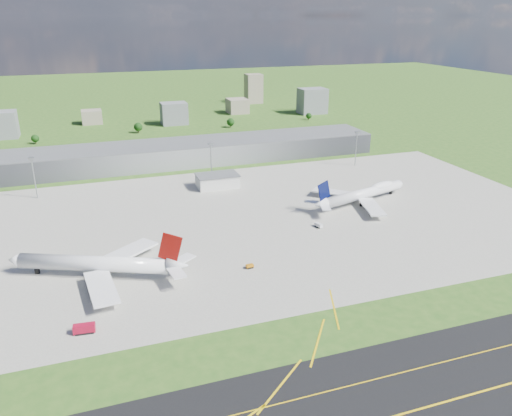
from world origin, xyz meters
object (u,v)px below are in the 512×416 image
object	(u,v)px
airliner_blue_quad	(364,194)
fire_truck	(84,329)
airliner_red_twin	(100,264)
van_white_near	(318,225)
tug_yellow	(250,266)
van_white_far	(347,196)

from	to	relation	value
airliner_blue_quad	fire_truck	size ratio (longest dim) A/B	9.40
airliner_red_twin	airliner_blue_quad	xyz separation A→B (m)	(153.20, 44.00, -0.40)
fire_truck	van_white_near	size ratio (longest dim) A/B	1.60
tug_yellow	van_white_far	size ratio (longest dim) A/B	0.68
van_white_far	airliner_red_twin	bearing A→B (deg)	-158.79
airliner_blue_quad	van_white_near	world-z (taller)	airliner_blue_quad
airliner_red_twin	fire_truck	xyz separation A→B (m)	(-7.70, -40.55, -4.12)
fire_truck	van_white_far	size ratio (longest dim) A/B	1.50
airliner_blue_quad	tug_yellow	bearing A→B (deg)	-163.38
airliner_red_twin	van_white_far	bearing A→B (deg)	-136.45
airliner_red_twin	tug_yellow	distance (m)	64.17
tug_yellow	van_white_far	world-z (taller)	van_white_far
airliner_red_twin	airliner_blue_quad	world-z (taller)	airliner_red_twin
airliner_blue_quad	tug_yellow	xyz separation A→B (m)	(-90.67, -57.55, -4.50)
tug_yellow	van_white_far	xyz separation A→B (m)	(84.77, 66.24, 0.44)
airliner_blue_quad	fire_truck	xyz separation A→B (m)	(-160.90, -84.55, -3.71)
van_white_near	fire_truck	bearing A→B (deg)	99.72
van_white_near	airliner_blue_quad	bearing A→B (deg)	-74.57
airliner_red_twin	fire_truck	world-z (taller)	airliner_red_twin
airliner_red_twin	van_white_far	xyz separation A→B (m)	(147.31, 52.69, -4.47)
fire_truck	airliner_red_twin	bearing A→B (deg)	84.99
tug_yellow	van_white_far	bearing A→B (deg)	32.32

